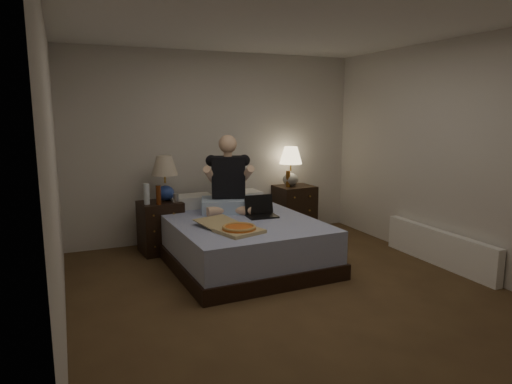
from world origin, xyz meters
name	(u,v)px	position (x,y,z in m)	size (l,w,h in m)	color
floor	(293,295)	(0.00, 0.00, 0.00)	(4.00, 4.50, 0.00)	brown
ceiling	(297,20)	(0.00, 0.00, 2.50)	(4.00, 4.50, 0.00)	white
wall_back	(217,147)	(0.00, 2.25, 1.25)	(4.00, 2.50, 0.00)	silver
wall_left	(54,177)	(-2.00, 0.00, 1.25)	(4.50, 2.50, 0.00)	silver
wall_right	(460,156)	(2.00, 0.00, 1.25)	(4.50, 2.50, 0.00)	silver
bed	(239,239)	(-0.12, 1.14, 0.26)	(1.55, 2.07, 0.52)	#5768AE
nightstand_left	(161,227)	(-0.88, 1.85, 0.32)	(0.49, 0.44, 0.63)	black
nightstand_right	(294,209)	(1.08, 2.05, 0.34)	(0.52, 0.47, 0.68)	black
lamp_left	(165,178)	(-0.79, 1.91, 0.91)	(0.32, 0.32, 0.56)	#273F90
lamp_right	(291,167)	(1.02, 2.05, 0.96)	(0.32, 0.32, 0.56)	gray
water_bottle	(147,194)	(-1.05, 1.76, 0.76)	(0.07, 0.07, 0.25)	white
soda_can	(176,198)	(-0.69, 1.77, 0.68)	(0.07, 0.07, 0.10)	beige
beer_bottle_left	(158,195)	(-0.92, 1.70, 0.75)	(0.06, 0.06, 0.23)	#5E290D
beer_bottle_right	(288,179)	(0.96, 2.00, 0.79)	(0.06, 0.06, 0.23)	#5D360D
person	(228,174)	(-0.11, 1.51, 0.98)	(0.66, 0.52, 0.93)	black
laptop	(262,207)	(0.15, 1.07, 0.64)	(0.34, 0.28, 0.24)	black
pizza_box	(239,229)	(-0.34, 0.54, 0.56)	(0.40, 0.76, 0.08)	tan
radiator	(439,248)	(1.93, 0.13, 0.20)	(0.10, 1.60, 0.40)	white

